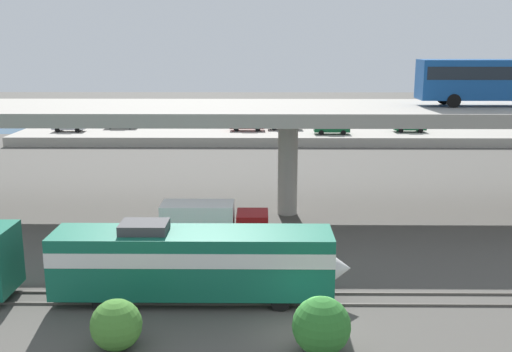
{
  "coord_description": "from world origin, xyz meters",
  "views": [
    {
      "loc": [
        -1.97,
        -25.41,
        13.25
      ],
      "look_at": [
        -2.39,
        16.71,
        3.73
      ],
      "focal_mm": 42.64,
      "sensor_mm": 36.0,
      "label": 1
    }
  ],
  "objects_px": {
    "train_locomotive": "(207,260)",
    "parked_car_3": "(69,126)",
    "transit_bus_on_overpass": "(501,78)",
    "parked_car_5": "(284,124)",
    "service_truck_west": "(212,224)",
    "parked_car_2": "(121,123)",
    "parked_car_4": "(247,125)",
    "parked_car_0": "(410,126)",
    "parked_car_1": "(332,128)"
  },
  "relations": [
    {
      "from": "parked_car_1",
      "to": "parked_car_2",
      "type": "relative_size",
      "value": 1.03
    },
    {
      "from": "transit_bus_on_overpass",
      "to": "service_truck_west",
      "type": "height_order",
      "value": "transit_bus_on_overpass"
    },
    {
      "from": "parked_car_1",
      "to": "parked_car_5",
      "type": "relative_size",
      "value": 0.98
    },
    {
      "from": "train_locomotive",
      "to": "service_truck_west",
      "type": "distance_m",
      "value": 7.88
    },
    {
      "from": "parked_car_4",
      "to": "parked_car_5",
      "type": "xyz_separation_m",
      "value": [
        4.99,
        1.11,
        0.0
      ]
    },
    {
      "from": "transit_bus_on_overpass",
      "to": "parked_car_0",
      "type": "height_order",
      "value": "transit_bus_on_overpass"
    },
    {
      "from": "parked_car_0",
      "to": "parked_car_1",
      "type": "height_order",
      "value": "same"
    },
    {
      "from": "parked_car_1",
      "to": "parked_car_3",
      "type": "height_order",
      "value": "same"
    },
    {
      "from": "parked_car_2",
      "to": "train_locomotive",
      "type": "bearing_deg",
      "value": -72.74
    },
    {
      "from": "service_truck_west",
      "to": "parked_car_3",
      "type": "xyz_separation_m",
      "value": [
        -22.48,
        42.59,
        0.35
      ]
    },
    {
      "from": "service_truck_west",
      "to": "parked_car_5",
      "type": "height_order",
      "value": "service_truck_west"
    },
    {
      "from": "parked_car_2",
      "to": "parked_car_4",
      "type": "xyz_separation_m",
      "value": [
        17.5,
        -2.09,
        0.0
      ]
    },
    {
      "from": "parked_car_4",
      "to": "transit_bus_on_overpass",
      "type": "bearing_deg",
      "value": 118.8
    },
    {
      "from": "parked_car_3",
      "to": "transit_bus_on_overpass",
      "type": "bearing_deg",
      "value": -38.57
    },
    {
      "from": "parked_car_3",
      "to": "parked_car_1",
      "type": "bearing_deg",
      "value": -3.01
    },
    {
      "from": "parked_car_0",
      "to": "parked_car_1",
      "type": "distance_m",
      "value": 10.67
    },
    {
      "from": "parked_car_5",
      "to": "parked_car_1",
      "type": "bearing_deg",
      "value": -33.22
    },
    {
      "from": "transit_bus_on_overpass",
      "to": "service_truck_west",
      "type": "relative_size",
      "value": 1.76
    },
    {
      "from": "train_locomotive",
      "to": "parked_car_5",
      "type": "relative_size",
      "value": 3.28
    },
    {
      "from": "train_locomotive",
      "to": "parked_car_1",
      "type": "relative_size",
      "value": 3.34
    },
    {
      "from": "train_locomotive",
      "to": "parked_car_5",
      "type": "distance_m",
      "value": 52.89
    },
    {
      "from": "transit_bus_on_overpass",
      "to": "parked_car_5",
      "type": "distance_m",
      "value": 40.29
    },
    {
      "from": "parked_car_4",
      "to": "parked_car_5",
      "type": "relative_size",
      "value": 0.99
    },
    {
      "from": "parked_car_4",
      "to": "parked_car_0",
      "type": "bearing_deg",
      "value": 177.66
    },
    {
      "from": "parked_car_0",
      "to": "parked_car_2",
      "type": "bearing_deg",
      "value": -4.35
    },
    {
      "from": "train_locomotive",
      "to": "parked_car_3",
      "type": "xyz_separation_m",
      "value": [
        -22.87,
        50.45,
        -0.21
      ]
    },
    {
      "from": "parked_car_0",
      "to": "train_locomotive",
      "type": "bearing_deg",
      "value": 66.14
    },
    {
      "from": "service_truck_west",
      "to": "parked_car_0",
      "type": "xyz_separation_m",
      "value": [
        22.77,
        42.72,
        0.35
      ]
    },
    {
      "from": "parked_car_0",
      "to": "parked_car_1",
      "type": "relative_size",
      "value": 0.92
    },
    {
      "from": "parked_car_0",
      "to": "parked_car_2",
      "type": "height_order",
      "value": "same"
    },
    {
      "from": "transit_bus_on_overpass",
      "to": "parked_car_4",
      "type": "relative_size",
      "value": 2.59
    },
    {
      "from": "transit_bus_on_overpass",
      "to": "parked_car_0",
      "type": "bearing_deg",
      "value": -93.28
    },
    {
      "from": "train_locomotive",
      "to": "parked_car_3",
      "type": "relative_size",
      "value": 3.58
    },
    {
      "from": "parked_car_2",
      "to": "parked_car_5",
      "type": "xyz_separation_m",
      "value": [
        22.49,
        -0.98,
        0.0
      ]
    },
    {
      "from": "parked_car_3",
      "to": "parked_car_5",
      "type": "distance_m",
      "value": 28.81
    },
    {
      "from": "parked_car_3",
      "to": "parked_car_2",
      "type": "bearing_deg",
      "value": 26.42
    },
    {
      "from": "parked_car_2",
      "to": "parked_car_4",
      "type": "distance_m",
      "value": 17.63
    },
    {
      "from": "train_locomotive",
      "to": "parked_car_5",
      "type": "xyz_separation_m",
      "value": [
        5.86,
        52.57,
        -0.2
      ]
    },
    {
      "from": "parked_car_0",
      "to": "parked_car_4",
      "type": "xyz_separation_m",
      "value": [
        -21.5,
        0.88,
        0.0
      ]
    },
    {
      "from": "parked_car_2",
      "to": "parked_car_0",
      "type": "bearing_deg",
      "value": -4.35
    },
    {
      "from": "service_truck_west",
      "to": "parked_car_0",
      "type": "distance_m",
      "value": 48.41
    },
    {
      "from": "parked_car_1",
      "to": "parked_car_4",
      "type": "distance_m",
      "value": 11.37
    },
    {
      "from": "transit_bus_on_overpass",
      "to": "parked_car_1",
      "type": "relative_size",
      "value": 2.63
    },
    {
      "from": "transit_bus_on_overpass",
      "to": "parked_car_0",
      "type": "relative_size",
      "value": 2.87
    },
    {
      "from": "train_locomotive",
      "to": "service_truck_west",
      "type": "relative_size",
      "value": 2.24
    },
    {
      "from": "parked_car_4",
      "to": "parked_car_2",
      "type": "bearing_deg",
      "value": -6.81
    },
    {
      "from": "train_locomotive",
      "to": "transit_bus_on_overpass",
      "type": "distance_m",
      "value": 27.17
    },
    {
      "from": "service_truck_west",
      "to": "parked_car_2",
      "type": "height_order",
      "value": "service_truck_west"
    },
    {
      "from": "service_truck_west",
      "to": "parked_car_1",
      "type": "height_order",
      "value": "service_truck_west"
    },
    {
      "from": "train_locomotive",
      "to": "transit_bus_on_overpass",
      "type": "bearing_deg",
      "value": 38.02
    }
  ]
}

